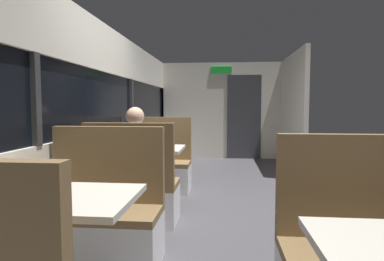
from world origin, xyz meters
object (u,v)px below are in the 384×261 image
Objects in this scene: dining_table_near_window at (60,212)px; bench_near_window_facing_entry at (103,222)px; bench_mid_window_facing_end at (133,193)px; bench_mid_window_facing_entry at (158,169)px; seated_passenger at (135,173)px; dining_table_mid_window at (148,155)px.

dining_table_near_window is 0.82× the size of bench_near_window_facing_entry.
bench_mid_window_facing_entry is (0.00, 1.40, 0.00)m from bench_mid_window_facing_end.
dining_table_near_window is 0.82× the size of bench_mid_window_facing_entry.
bench_mid_window_facing_end and bench_mid_window_facing_entry have the same top height.
seated_passenger reaches higher than bench_mid_window_facing_end.
dining_table_near_window is at bearing -90.00° from bench_mid_window_facing_entry.
bench_near_window_facing_entry is at bearing -90.00° from bench_mid_window_facing_end.
bench_mid_window_facing_end is at bearing -90.00° from dining_table_mid_window.
dining_table_near_window is 0.82× the size of bench_mid_window_facing_end.
seated_passenger reaches higher than bench_near_window_facing_entry.
seated_passenger is at bearing -90.00° from dining_table_mid_window.
bench_mid_window_facing_end is 0.87× the size of seated_passenger.
bench_mid_window_facing_entry is at bearing 90.00° from dining_table_near_window.
bench_near_window_facing_entry and bench_mid_window_facing_entry have the same top height.
bench_mid_window_facing_end is 1.40m from bench_mid_window_facing_entry.
dining_table_near_window is at bearing -90.00° from dining_table_mid_window.
dining_table_near_window is at bearing -90.00° from bench_near_window_facing_entry.
dining_table_near_window is 0.71× the size of seated_passenger.
seated_passenger is (0.00, 0.07, 0.21)m from bench_mid_window_facing_end.
bench_mid_window_facing_entry is (0.00, 2.33, 0.00)m from bench_near_window_facing_entry.
dining_table_near_window is 0.77m from bench_near_window_facing_entry.
bench_near_window_facing_entry is 1.02m from seated_passenger.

